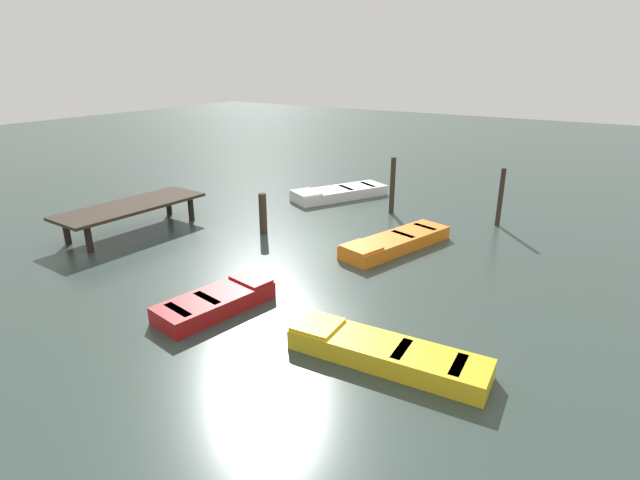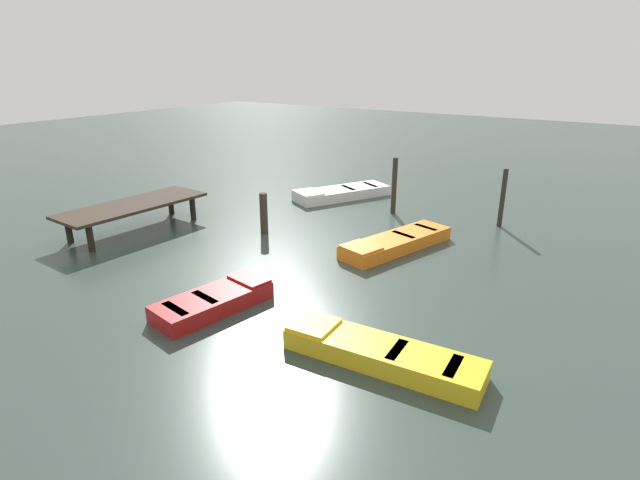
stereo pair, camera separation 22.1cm
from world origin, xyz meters
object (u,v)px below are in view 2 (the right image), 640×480
object	(u,v)px
mooring_piling_center	(394,186)
rowboat_orange	(396,242)
dock_segment	(133,207)
rowboat_red	(214,301)
rowboat_yellow	(380,353)
mooring_piling_mid_left	(264,214)
rowboat_white	(341,193)
mooring_piling_far_left	(503,198)

from	to	relation	value
mooring_piling_center	rowboat_orange	bearing A→B (deg)	-152.94
dock_segment	rowboat_red	xyz separation A→B (m)	(-2.64, -6.33, -0.62)
rowboat_yellow	mooring_piling_mid_left	bearing A→B (deg)	-38.61
rowboat_white	mooring_piling_far_left	size ratio (longest dim) A/B	2.08
dock_segment	mooring_piling_center	bearing A→B (deg)	-40.72
rowboat_red	mooring_piling_far_left	distance (m)	10.76
rowboat_red	rowboat_yellow	xyz separation A→B (m)	(0.19, -4.27, -0.00)
rowboat_yellow	mooring_piling_mid_left	xyz separation A→B (m)	(4.65, 6.74, 0.48)
dock_segment	mooring_piling_mid_left	bearing A→B (deg)	-57.32
mooring_piling_center	mooring_piling_mid_left	xyz separation A→B (m)	(-4.52, 2.58, -0.37)
rowboat_orange	mooring_piling_far_left	size ratio (longest dim) A/B	2.03
rowboat_yellow	mooring_piling_mid_left	world-z (taller)	mooring_piling_mid_left
mooring_piling_center	rowboat_yellow	bearing A→B (deg)	-155.60
dock_segment	mooring_piling_far_left	xyz separation A→B (m)	(7.35, -10.24, 0.18)
rowboat_red	rowboat_white	distance (m)	10.50
rowboat_red	mooring_piling_mid_left	xyz separation A→B (m)	(4.84, 2.47, 0.48)
mooring_piling_mid_left	rowboat_red	bearing A→B (deg)	-152.96
dock_segment	rowboat_orange	bearing A→B (deg)	-64.93
mooring_piling_mid_left	rowboat_orange	bearing A→B (deg)	-75.59
rowboat_orange	mooring_piling_far_left	bearing A→B (deg)	169.08
rowboat_yellow	rowboat_orange	bearing A→B (deg)	-71.21
rowboat_orange	mooring_piling_center	size ratio (longest dim) A/B	1.96
dock_segment	mooring_piling_center	world-z (taller)	mooring_piling_center
rowboat_orange	rowboat_yellow	xyz separation A→B (m)	(-5.76, -2.42, 0.00)
rowboat_white	mooring_piling_mid_left	world-z (taller)	mooring_piling_mid_left
rowboat_white	mooring_piling_mid_left	xyz separation A→B (m)	(-5.31, -0.21, 0.48)
mooring_piling_mid_left	mooring_piling_far_left	size ratio (longest dim) A/B	0.68
mooring_piling_mid_left	mooring_piling_far_left	bearing A→B (deg)	-51.07
mooring_piling_far_left	rowboat_yellow	bearing A→B (deg)	-177.91
rowboat_yellow	mooring_piling_far_left	size ratio (longest dim) A/B	1.94
rowboat_white	mooring_piling_far_left	bearing A→B (deg)	115.79
dock_segment	rowboat_yellow	world-z (taller)	dock_segment
rowboat_orange	rowboat_white	xyz separation A→B (m)	(4.20, 4.53, -0.00)
rowboat_red	rowboat_orange	distance (m)	6.23
dock_segment	mooring_piling_far_left	size ratio (longest dim) A/B	2.46
dock_segment	rowboat_orange	size ratio (longest dim) A/B	1.21
dock_segment	rowboat_yellow	xyz separation A→B (m)	(-2.46, -10.60, -0.62)
dock_segment	mooring_piling_center	xyz separation A→B (m)	(6.72, -6.44, 0.22)
rowboat_white	rowboat_yellow	world-z (taller)	same
rowboat_red	mooring_piling_far_left	bearing A→B (deg)	-11.50
rowboat_yellow	mooring_piling_far_left	bearing A→B (deg)	-91.89
rowboat_orange	dock_segment	bearing A→B (deg)	-51.92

